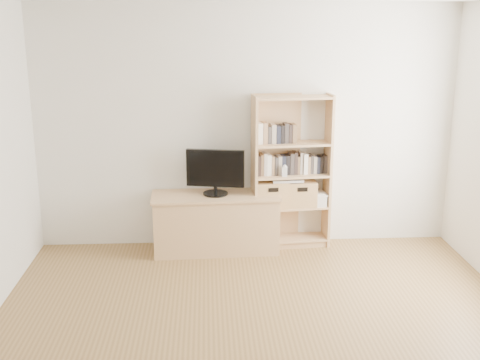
{
  "coord_description": "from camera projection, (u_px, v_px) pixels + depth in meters",
  "views": [
    {
      "loc": [
        -0.42,
        -3.85,
        2.47
      ],
      "look_at": [
        -0.1,
        1.9,
        0.88
      ],
      "focal_mm": 45.0,
      "sensor_mm": 36.0,
      "label": 1
    }
  ],
  "objects": [
    {
      "name": "television",
      "position": [
        215.0,
        172.0,
        6.3
      ],
      "size": [
        0.61,
        0.16,
        0.48
      ],
      "primitive_type": "cube",
      "rotation": [
        0.0,
        0.0,
        -0.19
      ],
      "color": "black",
      "rests_on": "tv_stand"
    },
    {
      "name": "bookshelf",
      "position": [
        291.0,
        172.0,
        6.45
      ],
      "size": [
        0.86,
        0.38,
        1.67
      ],
      "primitive_type": "cube",
      "rotation": [
        0.0,
        0.0,
        0.1
      ],
      "color": "tan",
      "rests_on": "floor"
    },
    {
      "name": "back_wall",
      "position": [
        246.0,
        127.0,
        6.44
      ],
      "size": [
        4.5,
        0.02,
        2.6
      ],
      "primitive_type": "cube",
      "color": "silver",
      "rests_on": "floor"
    },
    {
      "name": "tv_stand",
      "position": [
        216.0,
        224.0,
        6.45
      ],
      "size": [
        1.33,
        0.55,
        0.6
      ],
      "primitive_type": "cube",
      "rotation": [
        0.0,
        0.0,
        0.04
      ],
      "color": "tan",
      "rests_on": "floor"
    },
    {
      "name": "baby_monitor",
      "position": [
        285.0,
        172.0,
        6.34
      ],
      "size": [
        0.06,
        0.04,
        0.11
      ],
      "primitive_type": "cube",
      "rotation": [
        0.0,
        0.0,
        -0.15
      ],
      "color": "white",
      "rests_on": "bookshelf"
    },
    {
      "name": "basket_right",
      "position": [
        300.0,
        193.0,
        6.52
      ],
      "size": [
        0.34,
        0.29,
        0.27
      ],
      "primitive_type": "cube",
      "rotation": [
        0.0,
        0.0,
        0.05
      ],
      "color": "#A77A4B",
      "rests_on": "bookshelf"
    },
    {
      "name": "magazine_stack",
      "position": [
        316.0,
        199.0,
        6.57
      ],
      "size": [
        0.19,
        0.27,
        0.12
      ],
      "primitive_type": "cube",
      "rotation": [
        0.0,
        0.0,
        0.03
      ],
      "color": "beige",
      "rests_on": "bookshelf"
    },
    {
      "name": "books_row_upper",
      "position": [
        274.0,
        134.0,
        6.33
      ],
      "size": [
        0.37,
        0.17,
        0.19
      ],
      "primitive_type": "cube",
      "rotation": [
        0.0,
        0.0,
        0.1
      ],
      "color": "#302420",
      "rests_on": "bookshelf"
    },
    {
      "name": "books_row_mid",
      "position": [
        291.0,
        163.0,
        6.44
      ],
      "size": [
        0.85,
        0.21,
        0.22
      ],
      "primitive_type": "cube",
      "rotation": [
        0.0,
        0.0,
        0.06
      ],
      "color": "#302420",
      "rests_on": "bookshelf"
    },
    {
      "name": "laptop",
      "position": [
        287.0,
        179.0,
        6.45
      ],
      "size": [
        0.33,
        0.23,
        0.03
      ],
      "primitive_type": "cube",
      "rotation": [
        0.0,
        0.0,
        0.01
      ],
      "color": "silver",
      "rests_on": "basket_left"
    },
    {
      "name": "basket_left",
      "position": [
        271.0,
        194.0,
        6.47
      ],
      "size": [
        0.37,
        0.32,
        0.28
      ],
      "primitive_type": "cube",
      "rotation": [
        0.0,
        0.0,
        0.09
      ],
      "color": "#A77A4B",
      "rests_on": "bookshelf"
    }
  ]
}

